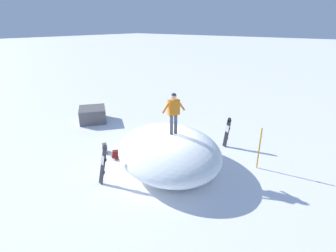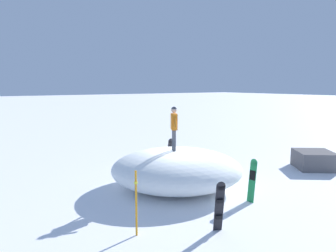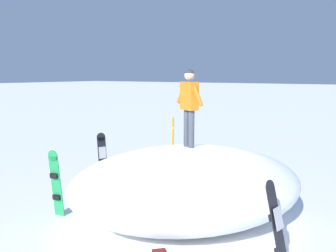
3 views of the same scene
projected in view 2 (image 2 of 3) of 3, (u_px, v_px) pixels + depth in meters
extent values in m
plane|color=white|center=(181.00, 187.00, 12.13)|extent=(240.00, 240.00, 0.00)
ellipsoid|color=white|center=(177.00, 169.00, 11.82)|extent=(6.95, 6.63, 1.68)
cylinder|color=#333842|center=(174.00, 140.00, 11.56)|extent=(0.14, 0.14, 0.86)
cylinder|color=#333842|center=(174.00, 140.00, 11.37)|extent=(0.14, 0.14, 0.86)
cube|color=orange|center=(174.00, 122.00, 11.36)|extent=(0.41, 0.53, 0.64)
sphere|color=beige|center=(174.00, 110.00, 11.29)|extent=(0.24, 0.24, 0.24)
cylinder|color=orange|center=(173.00, 119.00, 11.67)|extent=(0.26, 0.40, 0.53)
cylinder|color=orange|center=(175.00, 121.00, 11.03)|extent=(0.26, 0.40, 0.53)
sphere|color=#333842|center=(174.00, 109.00, 11.29)|extent=(0.22, 0.22, 0.22)
cube|color=black|center=(219.00, 209.00, 8.30)|extent=(0.34, 0.31, 1.46)
cylinder|color=black|center=(221.00, 186.00, 8.10)|extent=(0.27, 0.16, 0.27)
cube|color=#B2B2B7|center=(219.00, 200.00, 8.25)|extent=(0.23, 0.14, 0.35)
cube|color=black|center=(220.00, 201.00, 8.19)|extent=(0.21, 0.15, 0.12)
cube|color=black|center=(219.00, 217.00, 8.33)|extent=(0.21, 0.15, 0.12)
cube|color=black|center=(169.00, 154.00, 14.69)|extent=(0.33, 0.41, 1.50)
cylinder|color=black|center=(171.00, 141.00, 14.42)|extent=(0.28, 0.12, 0.27)
cube|color=#B2B2B7|center=(169.00, 149.00, 14.64)|extent=(0.24, 0.13, 0.36)
cube|color=black|center=(170.00, 150.00, 14.55)|extent=(0.20, 0.12, 0.12)
cube|color=black|center=(169.00, 159.00, 14.75)|extent=(0.20, 0.12, 0.12)
cube|color=#1E8C47|center=(252.00, 182.00, 10.50)|extent=(0.22, 0.30, 1.49)
cylinder|color=#1E8C47|center=(254.00, 162.00, 10.44)|extent=(0.09, 0.28, 0.27)
cube|color=black|center=(252.00, 175.00, 10.47)|extent=(0.08, 0.23, 0.36)
cube|color=black|center=(253.00, 175.00, 10.51)|extent=(0.11, 0.20, 0.12)
cube|color=black|center=(252.00, 189.00, 10.54)|extent=(0.11, 0.20, 0.12)
ellipsoid|color=maroon|center=(206.00, 168.00, 14.04)|extent=(0.45, 0.46, 0.45)
ellipsoid|color=maroon|center=(206.00, 169.00, 14.21)|extent=(0.22, 0.22, 0.22)
cube|color=maroon|center=(206.00, 165.00, 14.01)|extent=(0.38, 0.39, 0.06)
cylinder|color=maroon|center=(204.00, 174.00, 13.88)|extent=(0.20, 0.22, 0.04)
cylinder|color=maroon|center=(207.00, 174.00, 13.86)|extent=(0.20, 0.22, 0.04)
ellipsoid|color=#4C4C51|center=(222.00, 166.00, 14.48)|extent=(0.49, 0.44, 0.45)
ellipsoid|color=slate|center=(226.00, 167.00, 14.50)|extent=(0.20, 0.23, 0.22)
cube|color=#4C4C51|center=(222.00, 162.00, 14.46)|extent=(0.41, 0.37, 0.06)
cylinder|color=#4C4C51|center=(217.00, 169.00, 14.58)|extent=(0.27, 0.19, 0.04)
cylinder|color=#4C4C51|center=(218.00, 170.00, 14.44)|extent=(0.27, 0.19, 0.04)
cylinder|color=orange|center=(136.00, 204.00, 8.07)|extent=(0.06, 0.06, 1.94)
cylinder|color=yellow|center=(136.00, 183.00, 7.98)|extent=(0.10, 0.10, 0.06)
cube|color=#5E5A5C|center=(314.00, 160.00, 14.75)|extent=(2.42, 2.39, 0.92)
cube|color=#5C6655|center=(321.00, 161.00, 14.74)|extent=(1.12, 0.96, 0.82)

